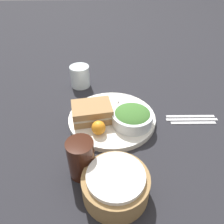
% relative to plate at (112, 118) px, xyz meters
% --- Properties ---
extents(ground_plane, '(4.00, 4.00, 0.00)m').
position_rel_plate_xyz_m(ground_plane, '(0.00, 0.00, -0.01)').
color(ground_plane, '#232328').
extents(plate, '(0.31, 0.31, 0.02)m').
position_rel_plate_xyz_m(plate, '(0.00, 0.00, 0.00)').
color(plate, white).
rests_on(plate, ground_plane).
extents(sandwich, '(0.15, 0.12, 0.06)m').
position_rel_plate_xyz_m(sandwich, '(0.07, 0.01, 0.04)').
color(sandwich, '#A37A4C').
rests_on(sandwich, plate).
extents(salad_bowl, '(0.14, 0.14, 0.05)m').
position_rel_plate_xyz_m(salad_bowl, '(-0.07, 0.03, 0.04)').
color(salad_bowl, white).
rests_on(salad_bowl, plate).
extents(dressing_cup, '(0.07, 0.07, 0.04)m').
position_rel_plate_xyz_m(dressing_cup, '(-0.05, -0.05, 0.03)').
color(dressing_cup, '#B7B7BC').
rests_on(dressing_cup, plate).
extents(orange_wedge, '(0.05, 0.05, 0.05)m').
position_rel_plate_xyz_m(orange_wedge, '(0.05, 0.08, 0.03)').
color(orange_wedge, orange).
rests_on(orange_wedge, plate).
extents(drink_glass, '(0.07, 0.07, 0.12)m').
position_rel_plate_xyz_m(drink_glass, '(0.09, 0.22, 0.05)').
color(drink_glass, '#38190F').
rests_on(drink_glass, ground_plane).
extents(bread_basket, '(0.17, 0.17, 0.08)m').
position_rel_plate_xyz_m(bread_basket, '(-0.00, 0.29, 0.03)').
color(bread_basket, '#997547').
rests_on(bread_basket, ground_plane).
extents(fork, '(0.18, 0.02, 0.01)m').
position_rel_plate_xyz_m(fork, '(-0.29, -0.01, -0.01)').
color(fork, silver).
rests_on(fork, ground_plane).
extents(knife, '(0.19, 0.02, 0.01)m').
position_rel_plate_xyz_m(knife, '(-0.29, 0.01, -0.01)').
color(knife, silver).
rests_on(knife, ground_plane).
extents(spoon, '(0.16, 0.02, 0.01)m').
position_rel_plate_xyz_m(spoon, '(-0.29, 0.02, -0.01)').
color(spoon, silver).
rests_on(spoon, ground_plane).
extents(water_glass, '(0.08, 0.08, 0.09)m').
position_rel_plate_xyz_m(water_glass, '(0.13, -0.25, 0.04)').
color(water_glass, silver).
rests_on(water_glass, ground_plane).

